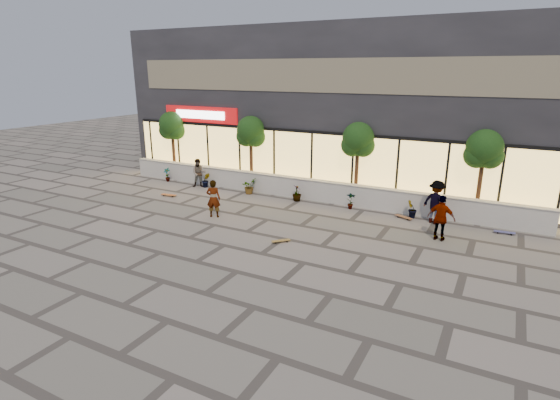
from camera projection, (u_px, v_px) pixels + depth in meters
The scene contains 21 objects.
ground at pixel (224, 245), 16.26m from camera, with size 80.00×80.00×0.00m, color gray.
planter_wall at pixel (303, 188), 22.03m from camera, with size 22.00×0.42×1.04m.
retail_building at pixel (344, 106), 25.60m from camera, with size 24.00×9.17×8.50m.
shrub_a at pixel (167, 175), 25.41m from camera, with size 0.43×0.29×0.81m, color #143410.
shrub_b at pixel (206, 180), 24.16m from camera, with size 0.45×0.36×0.81m, color #143410.
shrub_c at pixel (249, 186), 22.90m from camera, with size 0.73×0.63×0.81m, color #143410.
shrub_d at pixel (297, 193), 21.64m from camera, with size 0.45×0.45×0.81m, color #143410.
shrub_e at pixel (351, 201), 20.39m from camera, with size 0.43×0.29×0.81m, color #143410.
shrub_f at pixel (412, 209), 19.13m from camera, with size 0.45×0.36×0.81m, color #143410.
tree_west at pixel (172, 127), 25.95m from camera, with size 1.60×1.50×3.92m.
tree_midwest at pixel (251, 133), 23.48m from camera, with size 1.60×1.50×3.92m.
tree_mideast at pixel (358, 142), 20.79m from camera, with size 1.60×1.50×3.92m.
tree_east at pixel (484, 151), 18.33m from camera, with size 1.60×1.50×3.92m.
skater_center at pixel (213, 199), 19.16m from camera, with size 0.62×0.40×1.69m, color silver.
skater_left at pixel (199, 173), 24.07m from camera, with size 0.77×0.60×1.59m, color #968D61.
skater_right_near at pixel (441, 218), 16.51m from camera, with size 1.04×0.43×1.78m, color silver.
skater_right_far at pixel (436, 202), 18.36m from camera, with size 1.20×0.69×1.86m, color maroon.
skateboard_center at pixel (281, 241), 16.51m from camera, with size 0.64×0.64×0.09m.
skateboard_left at pixel (169, 195), 22.50m from camera, with size 0.86×0.32×0.10m.
skateboard_right_near at pixel (404, 217), 19.14m from camera, with size 0.82×0.51×0.10m.
skateboard_right_far at pixel (505, 232), 17.36m from camera, with size 0.80×0.27×0.09m.
Camera 1 is at (8.91, -12.35, 6.30)m, focal length 28.00 mm.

